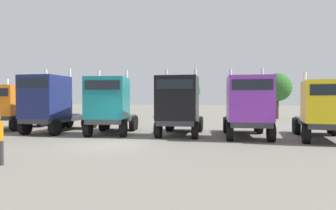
# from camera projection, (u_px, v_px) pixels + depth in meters

# --- Properties ---
(ground) EXTENTS (200.00, 200.00, 0.00)m
(ground) POSITION_uv_depth(u_px,v_px,m) (112.00, 144.00, 14.76)
(ground) COLOR slate
(semi_truck_orange) EXTENTS (3.37, 5.99, 3.94)m
(semi_truck_orange) POSITION_uv_depth(u_px,v_px,m) (12.00, 106.00, 21.91)
(semi_truck_orange) COLOR #333338
(semi_truck_orange) RESTS_ON ground
(semi_truck_navy) EXTENTS (2.87, 6.47, 4.47)m
(semi_truck_navy) POSITION_uv_depth(u_px,v_px,m) (51.00, 104.00, 19.58)
(semi_truck_navy) COLOR #333338
(semi_truck_navy) RESTS_ON ground
(semi_truck_teal) EXTENTS (3.73, 6.09, 4.29)m
(semi_truck_teal) POSITION_uv_depth(u_px,v_px,m) (110.00, 105.00, 18.69)
(semi_truck_teal) COLOR #333338
(semi_truck_teal) RESTS_ON ground
(semi_truck_black) EXTENTS (3.08, 6.17, 4.30)m
(semi_truck_black) POSITION_uv_depth(u_px,v_px,m) (179.00, 105.00, 18.01)
(semi_truck_black) COLOR #333338
(semi_truck_black) RESTS_ON ground
(semi_truck_purple) EXTENTS (3.26, 6.42, 4.22)m
(semi_truck_purple) POSITION_uv_depth(u_px,v_px,m) (248.00, 106.00, 16.92)
(semi_truck_purple) COLOR #333338
(semi_truck_purple) RESTS_ON ground
(semi_truck_yellow) EXTENTS (2.80, 6.55, 3.91)m
(semi_truck_yellow) POSITION_uv_depth(u_px,v_px,m) (325.00, 110.00, 15.89)
(semi_truck_yellow) COLOR #333338
(semi_truck_yellow) RESTS_ON ground
(oak_far_left) EXTENTS (2.81, 2.81, 5.38)m
(oak_far_left) POSITION_uv_depth(u_px,v_px,m) (118.00, 88.00, 41.82)
(oak_far_left) COLOR #4C3823
(oak_far_left) RESTS_ON ground
(oak_far_centre) EXTENTS (2.81, 2.81, 4.92)m
(oak_far_centre) POSITION_uv_depth(u_px,v_px,m) (190.00, 90.00, 37.49)
(oak_far_centre) COLOR #4C3823
(oak_far_centre) RESTS_ON ground
(oak_far_right) EXTENTS (3.30, 3.30, 5.37)m
(oak_far_right) POSITION_uv_depth(u_px,v_px,m) (277.00, 87.00, 33.63)
(oak_far_right) COLOR #4C3823
(oak_far_right) RESTS_ON ground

